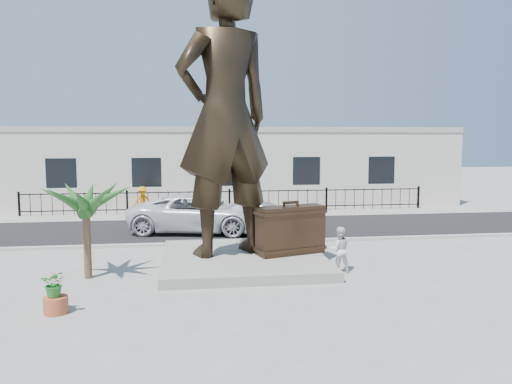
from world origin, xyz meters
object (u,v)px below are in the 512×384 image
suitcase (291,230)px  car_white (198,213)px  tourist (339,249)px  statue (225,116)px

suitcase → car_white: (-2.91, 5.76, -0.26)m
tourist → car_white: 8.22m
statue → car_white: statue is taller
statue → suitcase: bearing=150.1°
tourist → suitcase: bearing=-44.5°
statue → tourist: 5.54m
statue → car_white: (-0.79, 5.45, -3.96)m
suitcase → statue: bearing=154.5°
statue → suitcase: 4.27m
statue → suitcase: (2.12, -0.31, -3.70)m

